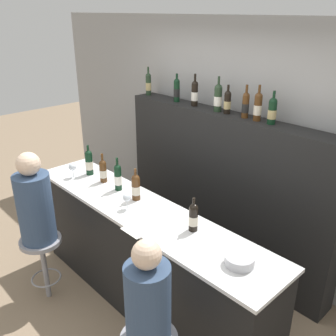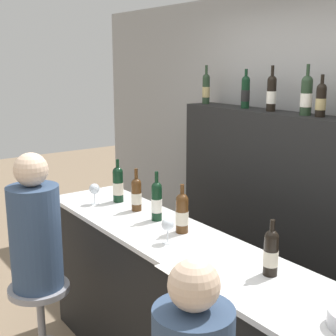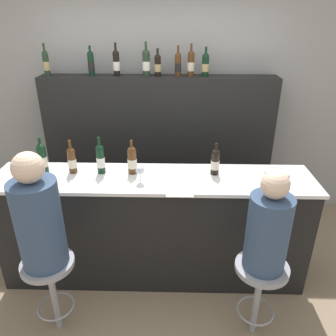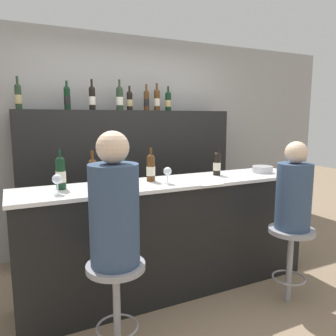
{
  "view_description": "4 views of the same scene",
  "coord_description": "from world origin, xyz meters",
  "px_view_note": "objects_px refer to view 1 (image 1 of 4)",
  "views": [
    {
      "loc": [
        2.23,
        -1.53,
        2.65
      ],
      "look_at": [
        0.22,
        0.36,
        1.47
      ],
      "focal_mm": 40.0,
      "sensor_mm": 36.0,
      "label": 1
    },
    {
      "loc": [
        1.96,
        -1.3,
        2.08
      ],
      "look_at": [
        -0.16,
        0.22,
        1.47
      ],
      "focal_mm": 50.0,
      "sensor_mm": 36.0,
      "label": 2
    },
    {
      "loc": [
        0.19,
        -2.21,
        2.31
      ],
      "look_at": [
        0.13,
        0.21,
        1.16
      ],
      "focal_mm": 35.0,
      "sensor_mm": 36.0,
      "label": 3
    },
    {
      "loc": [
        -1.31,
        -2.33,
        1.61
      ],
      "look_at": [
        -0.09,
        0.16,
        1.18
      ],
      "focal_mm": 35.0,
      "sensor_mm": 36.0,
      "label": 4
    }
  ],
  "objects_px": {
    "wine_bottle_counter_1": "(103,171)",
    "guest_seated_left": "(35,203)",
    "wine_bottle_backbar_4": "(227,102)",
    "bar_stool_left": "(42,252)",
    "wine_bottle_backbar_0": "(148,84)",
    "wine_bottle_backbar_6": "(258,106)",
    "wine_bottle_backbar_3": "(218,98)",
    "wine_glass_0": "(72,167)",
    "metal_bowl": "(240,260)",
    "wine_bottle_backbar_2": "(195,93)",
    "wine_bottle_backbar_5": "(246,105)",
    "wine_glass_1": "(127,198)",
    "wine_bottle_backbar_7": "(272,111)",
    "wine_bottle_counter_0": "(89,162)",
    "wine_bottle_backbar_1": "(177,90)",
    "guest_seated_right": "(148,299)",
    "wine_bottle_counter_3": "(136,187)",
    "wine_bottle_counter_4": "(193,217)",
    "wine_bottle_counter_2": "(118,177)"
  },
  "relations": [
    {
      "from": "wine_bottle_backbar_0",
      "to": "wine_bottle_backbar_1",
      "type": "bearing_deg",
      "value": 0.0
    },
    {
      "from": "guest_seated_right",
      "to": "wine_glass_0",
      "type": "bearing_deg",
      "value": 163.3
    },
    {
      "from": "wine_glass_1",
      "to": "wine_glass_0",
      "type": "bearing_deg",
      "value": 180.0
    },
    {
      "from": "wine_bottle_backbar_4",
      "to": "bar_stool_left",
      "type": "bearing_deg",
      "value": -112.59
    },
    {
      "from": "wine_bottle_counter_1",
      "to": "wine_bottle_backbar_4",
      "type": "xyz_separation_m",
      "value": [
        0.69,
        1.04,
        0.65
      ]
    },
    {
      "from": "wine_bottle_backbar_5",
      "to": "wine_bottle_counter_0",
      "type": "bearing_deg",
      "value": -138.34
    },
    {
      "from": "wine_bottle_counter_3",
      "to": "bar_stool_left",
      "type": "bearing_deg",
      "value": -127.76
    },
    {
      "from": "wine_bottle_counter_0",
      "to": "wine_bottle_backbar_1",
      "type": "bearing_deg",
      "value": 76.9
    },
    {
      "from": "wine_bottle_backbar_4",
      "to": "metal_bowl",
      "type": "bearing_deg",
      "value": -46.86
    },
    {
      "from": "wine_bottle_backbar_3",
      "to": "guest_seated_left",
      "type": "xyz_separation_m",
      "value": [
        -0.61,
        -1.75,
        -0.79
      ]
    },
    {
      "from": "guest_seated_right",
      "to": "metal_bowl",
      "type": "bearing_deg",
      "value": 70.91
    },
    {
      "from": "wine_glass_1",
      "to": "guest_seated_left",
      "type": "relative_size",
      "value": 0.17
    },
    {
      "from": "wine_bottle_backbar_6",
      "to": "bar_stool_left",
      "type": "xyz_separation_m",
      "value": [
        -1.08,
        -1.75,
        -1.3
      ]
    },
    {
      "from": "wine_bottle_backbar_1",
      "to": "wine_bottle_backbar_2",
      "type": "distance_m",
      "value": 0.27
    },
    {
      "from": "wine_bottle_backbar_7",
      "to": "metal_bowl",
      "type": "bearing_deg",
      "value": -63.99
    },
    {
      "from": "wine_bottle_backbar_7",
      "to": "wine_glass_0",
      "type": "xyz_separation_m",
      "value": [
        -1.5,
        -1.2,
        -0.66
      ]
    },
    {
      "from": "wine_bottle_backbar_1",
      "to": "wine_bottle_backbar_6",
      "type": "relative_size",
      "value": 0.93
    },
    {
      "from": "wine_bottle_backbar_4",
      "to": "guest_seated_right",
      "type": "relative_size",
      "value": 0.38
    },
    {
      "from": "wine_bottle_backbar_6",
      "to": "guest_seated_right",
      "type": "height_order",
      "value": "wine_bottle_backbar_6"
    },
    {
      "from": "wine_bottle_backbar_2",
      "to": "wine_bottle_backbar_5",
      "type": "distance_m",
      "value": 0.65
    },
    {
      "from": "wine_glass_1",
      "to": "wine_bottle_backbar_6",
      "type": "bearing_deg",
      "value": 70.01
    },
    {
      "from": "wine_bottle_counter_4",
      "to": "wine_bottle_backbar_0",
      "type": "relative_size",
      "value": 0.86
    },
    {
      "from": "wine_bottle_backbar_0",
      "to": "wine_glass_1",
      "type": "height_order",
      "value": "wine_bottle_backbar_0"
    },
    {
      "from": "bar_stool_left",
      "to": "wine_bottle_counter_0",
      "type": "bearing_deg",
      "value": 107.08
    },
    {
      "from": "wine_bottle_counter_2",
      "to": "wine_bottle_backbar_1",
      "type": "distance_m",
      "value": 1.25
    },
    {
      "from": "wine_bottle_counter_0",
      "to": "wine_bottle_counter_1",
      "type": "bearing_deg",
      "value": 0.0
    },
    {
      "from": "wine_bottle_backbar_4",
      "to": "bar_stool_left",
      "type": "xyz_separation_m",
      "value": [
        -0.73,
        -1.75,
        -1.28
      ]
    },
    {
      "from": "bar_stool_left",
      "to": "guest_seated_right",
      "type": "height_order",
      "value": "guest_seated_right"
    },
    {
      "from": "wine_glass_0",
      "to": "metal_bowl",
      "type": "bearing_deg",
      "value": 2.36
    },
    {
      "from": "wine_bottle_counter_1",
      "to": "wine_bottle_backbar_2",
      "type": "distance_m",
      "value": 1.26
    },
    {
      "from": "wine_bottle_backbar_4",
      "to": "guest_seated_right",
      "type": "distance_m",
      "value": 2.1
    },
    {
      "from": "wine_bottle_backbar_2",
      "to": "bar_stool_left",
      "type": "xyz_separation_m",
      "value": [
        -0.29,
        -1.75,
        -1.3
      ]
    },
    {
      "from": "wine_bottle_backbar_0",
      "to": "bar_stool_left",
      "type": "distance_m",
      "value": 2.23
    },
    {
      "from": "wine_bottle_backbar_4",
      "to": "wine_glass_0",
      "type": "relative_size",
      "value": 1.85
    },
    {
      "from": "wine_bottle_counter_3",
      "to": "wine_bottle_backbar_3",
      "type": "xyz_separation_m",
      "value": [
        0.05,
        1.04,
        0.66
      ]
    },
    {
      "from": "wine_bottle_counter_0",
      "to": "wine_bottle_counter_2",
      "type": "height_order",
      "value": "wine_bottle_counter_2"
    },
    {
      "from": "wine_bottle_backbar_7",
      "to": "wine_glass_0",
      "type": "bearing_deg",
      "value": -141.27
    },
    {
      "from": "wine_bottle_backbar_2",
      "to": "wine_bottle_backbar_5",
      "type": "xyz_separation_m",
      "value": [
        0.65,
        0.0,
        -0.01
      ]
    },
    {
      "from": "wine_bottle_counter_1",
      "to": "guest_seated_left",
      "type": "relative_size",
      "value": 0.35
    },
    {
      "from": "wine_bottle_backbar_0",
      "to": "wine_bottle_backbar_6",
      "type": "height_order",
      "value": "same"
    },
    {
      "from": "wine_bottle_counter_1",
      "to": "wine_bottle_backbar_5",
      "type": "distance_m",
      "value": 1.53
    },
    {
      "from": "wine_bottle_backbar_0",
      "to": "guest_seated_left",
      "type": "relative_size",
      "value": 0.38
    },
    {
      "from": "metal_bowl",
      "to": "wine_bottle_backbar_2",
      "type": "bearing_deg",
      "value": 143.03
    },
    {
      "from": "wine_bottle_counter_0",
      "to": "bar_stool_left",
      "type": "xyz_separation_m",
      "value": [
        0.22,
        -0.72,
        -0.65
      ]
    },
    {
      "from": "wine_bottle_counter_4",
      "to": "wine_glass_1",
      "type": "height_order",
      "value": "wine_bottle_counter_4"
    },
    {
      "from": "wine_bottle_counter_3",
      "to": "wine_bottle_backbar_2",
      "type": "relative_size",
      "value": 0.9
    },
    {
      "from": "wine_bottle_counter_2",
      "to": "wine_bottle_backbar_2",
      "type": "distance_m",
      "value": 1.22
    },
    {
      "from": "wine_bottle_backbar_3",
      "to": "guest_seated_left",
      "type": "bearing_deg",
      "value": -109.13
    },
    {
      "from": "wine_bottle_counter_1",
      "to": "wine_bottle_backbar_5",
      "type": "relative_size",
      "value": 0.96
    },
    {
      "from": "wine_bottle_backbar_4",
      "to": "wine_bottle_backbar_6",
      "type": "distance_m",
      "value": 0.35
    }
  ]
}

